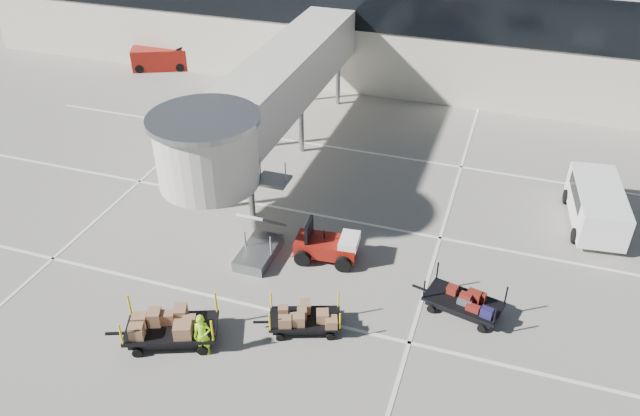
{
  "coord_description": "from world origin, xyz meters",
  "views": [
    {
      "loc": [
        8.14,
        -14.87,
        17.05
      ],
      "look_at": [
        0.88,
        6.76,
        2.0
      ],
      "focal_mm": 35.0,
      "sensor_mm": 36.0,
      "label": 1
    }
  ],
  "objects_px": {
    "suitcase_cart": "(464,303)",
    "minivan": "(597,202)",
    "belt_loader": "(161,58)",
    "ground_worker": "(202,335)",
    "baggage_tug": "(328,246)",
    "box_cart_near": "(306,318)",
    "box_cart_far": "(170,329)"
  },
  "relations": [
    {
      "from": "suitcase_cart",
      "to": "minivan",
      "type": "relative_size",
      "value": 0.7
    },
    {
      "from": "minivan",
      "to": "belt_loader",
      "type": "relative_size",
      "value": 1.16
    },
    {
      "from": "ground_worker",
      "to": "belt_loader",
      "type": "bearing_deg",
      "value": 105.29
    },
    {
      "from": "minivan",
      "to": "baggage_tug",
      "type": "bearing_deg",
      "value": -155.66
    },
    {
      "from": "box_cart_near",
      "to": "minivan",
      "type": "bearing_deg",
      "value": 26.58
    },
    {
      "from": "box_cart_near",
      "to": "belt_loader",
      "type": "distance_m",
      "value": 29.74
    },
    {
      "from": "suitcase_cart",
      "to": "box_cart_far",
      "type": "relative_size",
      "value": 0.89
    },
    {
      "from": "box_cart_near",
      "to": "box_cart_far",
      "type": "xyz_separation_m",
      "value": [
        -4.51,
        -2.26,
        0.13
      ]
    },
    {
      "from": "baggage_tug",
      "to": "suitcase_cart",
      "type": "xyz_separation_m",
      "value": [
        6.15,
        -1.63,
        -0.17
      ]
    },
    {
      "from": "suitcase_cart",
      "to": "belt_loader",
      "type": "xyz_separation_m",
      "value": [
        -25.13,
        19.64,
        0.31
      ]
    },
    {
      "from": "box_cart_near",
      "to": "minivan",
      "type": "distance_m",
      "value": 15.33
    },
    {
      "from": "ground_worker",
      "to": "minivan",
      "type": "xyz_separation_m",
      "value": [
        13.67,
        13.46,
        0.27
      ]
    },
    {
      "from": "baggage_tug",
      "to": "box_cart_near",
      "type": "height_order",
      "value": "baggage_tug"
    },
    {
      "from": "box_cart_near",
      "to": "minivan",
      "type": "relative_size",
      "value": 0.63
    },
    {
      "from": "box_cart_near",
      "to": "box_cart_far",
      "type": "relative_size",
      "value": 0.81
    },
    {
      "from": "baggage_tug",
      "to": "box_cart_near",
      "type": "xyz_separation_m",
      "value": [
        0.54,
        -4.44,
        -0.13
      ]
    },
    {
      "from": "suitcase_cart",
      "to": "belt_loader",
      "type": "height_order",
      "value": "belt_loader"
    },
    {
      "from": "suitcase_cart",
      "to": "box_cart_near",
      "type": "bearing_deg",
      "value": -140.36
    },
    {
      "from": "baggage_tug",
      "to": "ground_worker",
      "type": "height_order",
      "value": "baggage_tug"
    },
    {
      "from": "baggage_tug",
      "to": "box_cart_far",
      "type": "height_order",
      "value": "baggage_tug"
    },
    {
      "from": "baggage_tug",
      "to": "ground_worker",
      "type": "xyz_separation_m",
      "value": [
        -2.55,
        -6.83,
        0.24
      ]
    },
    {
      "from": "belt_loader",
      "to": "box_cart_near",
      "type": "bearing_deg",
      "value": -73.34
    },
    {
      "from": "box_cart_near",
      "to": "minivan",
      "type": "height_order",
      "value": "minivan"
    },
    {
      "from": "box_cart_far",
      "to": "belt_loader",
      "type": "height_order",
      "value": "belt_loader"
    },
    {
      "from": "suitcase_cart",
      "to": "box_cart_far",
      "type": "xyz_separation_m",
      "value": [
        -10.12,
        -5.06,
        0.16
      ]
    },
    {
      "from": "ground_worker",
      "to": "belt_loader",
      "type": "height_order",
      "value": "belt_loader"
    },
    {
      "from": "baggage_tug",
      "to": "box_cart_near",
      "type": "distance_m",
      "value": 4.47
    },
    {
      "from": "suitcase_cart",
      "to": "ground_worker",
      "type": "xyz_separation_m",
      "value": [
        -8.69,
        -5.2,
        0.4
      ]
    },
    {
      "from": "baggage_tug",
      "to": "belt_loader",
      "type": "height_order",
      "value": "belt_loader"
    },
    {
      "from": "suitcase_cart",
      "to": "ground_worker",
      "type": "relative_size",
      "value": 2.09
    },
    {
      "from": "ground_worker",
      "to": "minivan",
      "type": "relative_size",
      "value": 0.33
    },
    {
      "from": "baggage_tug",
      "to": "minivan",
      "type": "height_order",
      "value": "minivan"
    }
  ]
}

